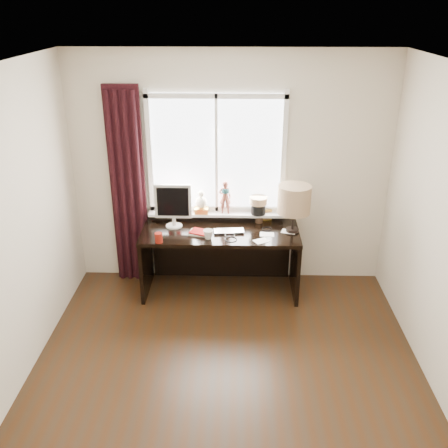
{
  "coord_description": "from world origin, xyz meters",
  "views": [
    {
      "loc": [
        0.07,
        -3.25,
        3.02
      ],
      "look_at": [
        -0.05,
        1.25,
        1.0
      ],
      "focal_mm": 40.0,
      "sensor_mm": 36.0,
      "label": 1
    }
  ],
  "objects_px": {
    "red_cup": "(159,238)",
    "desk": "(221,247)",
    "monitor": "(173,203)",
    "table_lamp": "(294,200)",
    "laptop": "(229,231)",
    "mug": "(208,234)"
  },
  "relations": [
    {
      "from": "monitor",
      "to": "desk",
      "type": "bearing_deg",
      "value": 0.27
    },
    {
      "from": "laptop",
      "to": "table_lamp",
      "type": "height_order",
      "value": "table_lamp"
    },
    {
      "from": "red_cup",
      "to": "monitor",
      "type": "xyz_separation_m",
      "value": [
        0.11,
        0.39,
        0.23
      ]
    },
    {
      "from": "monitor",
      "to": "laptop",
      "type": "bearing_deg",
      "value": -12.24
    },
    {
      "from": "desk",
      "to": "mug",
      "type": "bearing_deg",
      "value": -112.47
    },
    {
      "from": "laptop",
      "to": "desk",
      "type": "xyz_separation_m",
      "value": [
        -0.1,
        0.13,
        -0.26
      ]
    },
    {
      "from": "table_lamp",
      "to": "red_cup",
      "type": "bearing_deg",
      "value": -167.71
    },
    {
      "from": "table_lamp",
      "to": "laptop",
      "type": "bearing_deg",
      "value": -176.44
    },
    {
      "from": "mug",
      "to": "table_lamp",
      "type": "relative_size",
      "value": 0.2
    },
    {
      "from": "red_cup",
      "to": "table_lamp",
      "type": "height_order",
      "value": "table_lamp"
    },
    {
      "from": "laptop",
      "to": "mug",
      "type": "height_order",
      "value": "mug"
    },
    {
      "from": "table_lamp",
      "to": "monitor",
      "type": "bearing_deg",
      "value": 176.01
    },
    {
      "from": "monitor",
      "to": "mug",
      "type": "bearing_deg",
      "value": -36.63
    },
    {
      "from": "red_cup",
      "to": "table_lamp",
      "type": "relative_size",
      "value": 0.2
    },
    {
      "from": "laptop",
      "to": "desk",
      "type": "bearing_deg",
      "value": 119.98
    },
    {
      "from": "mug",
      "to": "table_lamp",
      "type": "bearing_deg",
      "value": 12.6
    },
    {
      "from": "mug",
      "to": "table_lamp",
      "type": "xyz_separation_m",
      "value": [
        0.9,
        0.2,
        0.31
      ]
    },
    {
      "from": "laptop",
      "to": "mug",
      "type": "xyz_separation_m",
      "value": [
        -0.22,
        -0.16,
        0.04
      ]
    },
    {
      "from": "red_cup",
      "to": "table_lamp",
      "type": "distance_m",
      "value": 1.46
    },
    {
      "from": "monitor",
      "to": "table_lamp",
      "type": "xyz_separation_m",
      "value": [
        1.29,
        -0.09,
        0.09
      ]
    },
    {
      "from": "red_cup",
      "to": "desk",
      "type": "height_order",
      "value": "red_cup"
    },
    {
      "from": "laptop",
      "to": "monitor",
      "type": "height_order",
      "value": "monitor"
    }
  ]
}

